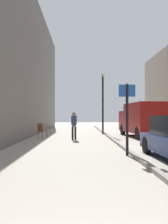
% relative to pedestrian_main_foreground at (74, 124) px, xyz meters
% --- Properties ---
extents(ground_plane, '(80.00, 80.00, 0.00)m').
position_rel_pedestrian_main_foreground_xyz_m(ground_plane, '(0.68, -2.05, -0.96)').
color(ground_plane, '#A8A093').
extents(kerb_strip, '(0.16, 40.00, 0.12)m').
position_rel_pedestrian_main_foreground_xyz_m(kerb_strip, '(2.26, -2.05, -0.90)').
color(kerb_strip, gray).
rests_on(kerb_strip, ground_plane).
extents(pedestrian_main_foreground, '(0.33, 0.22, 1.66)m').
position_rel_pedestrian_main_foreground_xyz_m(pedestrian_main_foreground, '(0.00, 0.00, 0.00)').
color(pedestrian_main_foreground, black).
rests_on(pedestrian_main_foreground, ground_plane).
extents(delivery_van, '(2.37, 5.54, 2.25)m').
position_rel_pedestrian_main_foreground_xyz_m(delivery_van, '(4.54, 1.65, 0.26)').
color(delivery_van, maroon).
rests_on(delivery_van, ground_plane).
extents(street_sign_post, '(0.60, 0.10, 2.60)m').
position_rel_pedestrian_main_foreground_xyz_m(street_sign_post, '(2.07, -5.94, 0.59)').
color(street_sign_post, black).
rests_on(street_sign_post, ground_plane).
extents(lamp_post, '(0.28, 0.28, 4.76)m').
position_rel_pedestrian_main_foreground_xyz_m(lamp_post, '(2.14, 4.65, 1.76)').
color(lamp_post, black).
rests_on(lamp_post, ground_plane).
extents(cafe_chair_near_window, '(0.61, 0.61, 0.94)m').
position_rel_pedestrian_main_foreground_xyz_m(cafe_chair_near_window, '(-2.08, 0.95, -0.41)').
color(cafe_chair_near_window, brown).
rests_on(cafe_chair_near_window, ground_plane).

